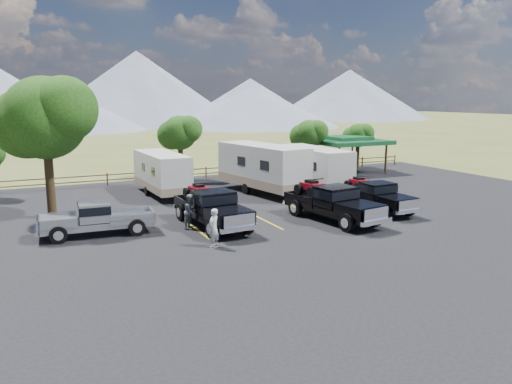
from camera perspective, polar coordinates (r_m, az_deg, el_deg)
name	(u,v)px	position (r m, az deg, el deg)	size (l,w,h in m)	color
ground	(330,232)	(25.55, 8.47, -4.55)	(320.00, 320.00, 0.00)	#525A26
asphalt_lot	(300,219)	(28.00, 5.07, -3.06)	(44.00, 34.00, 0.04)	black
stall_lines	(291,215)	(28.83, 4.06, -2.59)	(12.12, 5.50, 0.01)	gold
tree_big_nw	(44,118)	(29.49, -23.07, 7.79)	(5.54, 5.18, 7.84)	#311D13
tree_ne_a	(309,135)	(43.94, 6.03, 6.54)	(3.11, 2.92, 4.76)	#311D13
tree_ne_b	(358,136)	(48.15, 11.56, 6.33)	(2.77, 2.59, 4.27)	#311D13
tree_north	(180,133)	(41.25, -8.72, 6.69)	(3.46, 3.24, 5.25)	#311D13
rail_fence	(228,170)	(42.45, -3.18, 2.53)	(36.12, 0.12, 1.00)	brown
pavilion	(347,141)	(46.20, 10.32, 5.77)	(6.20, 6.20, 3.22)	brown
mountain_range	(45,92)	(126.55, -22.93, 10.51)	(209.00, 71.00, 20.00)	slate
rig_left	(212,207)	(26.18, -5.10, -1.70)	(2.59, 6.47, 2.12)	black
rig_center	(332,202)	(27.54, 8.67, -1.13)	(3.01, 6.66, 2.15)	black
rig_right	(375,195)	(30.52, 13.41, -0.35)	(2.15, 5.78, 1.91)	black
trailer_left	(162,173)	(34.83, -10.72, 2.12)	(2.42, 8.37, 2.91)	silver
trailer_center	(262,168)	(34.96, 0.74, 2.77)	(3.82, 9.83, 3.40)	silver
trailer_right	(313,168)	(36.23, 6.56, 2.72)	(2.38, 8.85, 3.09)	silver
pickup_silver	(97,218)	(25.59, -17.68, -2.82)	(5.67, 2.22, 1.67)	#94969C
person_a	(214,228)	(22.57, -4.87, -4.10)	(0.64, 0.42, 1.77)	silver
person_b	(191,211)	(25.86, -7.47, -2.20)	(0.87, 0.68, 1.79)	slate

